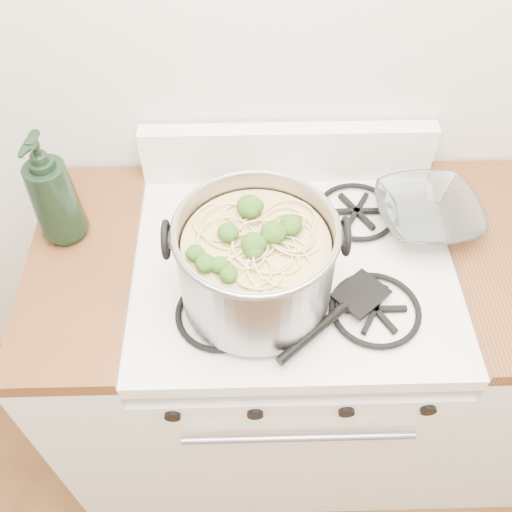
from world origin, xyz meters
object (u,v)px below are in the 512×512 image
object	(u,v)px
stock_pot	(256,264)
glass_bowl	(425,218)
bottle	(51,189)
spatula	(361,292)
gas_range	(286,359)

from	to	relation	value
stock_pot	glass_bowl	bearing A→B (deg)	26.16
glass_bowl	bottle	bearing A→B (deg)	-179.14
spatula	glass_bowl	distance (m)	0.29
spatula	glass_bowl	world-z (taller)	glass_bowl
stock_pot	bottle	bearing A→B (deg)	156.89
glass_bowl	bottle	world-z (taller)	bottle
gas_range	stock_pot	distance (m)	0.61
glass_bowl	bottle	size ratio (longest dim) A/B	0.34
spatula	bottle	distance (m)	0.73
gas_range	spatula	size ratio (longest dim) A/B	2.98
stock_pot	bottle	distance (m)	0.50
spatula	glass_bowl	bearing A→B (deg)	97.76
glass_bowl	gas_range	bearing A→B (deg)	-162.50
stock_pot	spatula	world-z (taller)	stock_pot
gas_range	stock_pot	world-z (taller)	stock_pot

